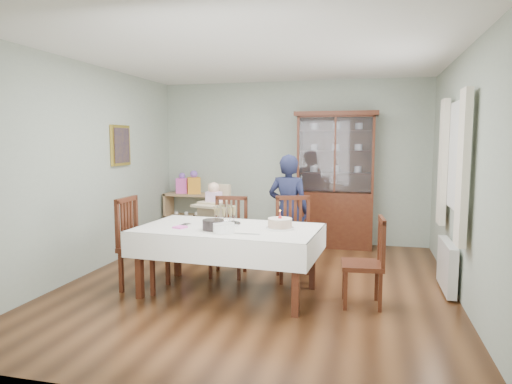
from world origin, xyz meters
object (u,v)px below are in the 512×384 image
(birthday_cake, at_px, (280,224))
(gift_bag_orange, at_px, (194,183))
(china_cabinet, at_px, (335,178))
(chair_far_left, at_px, (228,252))
(champagne_tray, at_px, (225,219))
(gift_bag_pink, at_px, (182,184))
(chair_end_right, at_px, (363,279))
(chair_far_right, at_px, (294,255))
(high_chair, at_px, (214,229))
(sideboard, at_px, (191,216))
(chair_end_left, at_px, (143,262))
(dining_table, at_px, (229,260))
(woman, at_px, (288,211))

(birthday_cake, bearing_deg, gift_bag_orange, 128.03)
(china_cabinet, distance_m, chair_far_left, 2.42)
(birthday_cake, bearing_deg, champagne_tray, 172.50)
(china_cabinet, bearing_deg, gift_bag_pink, 179.97)
(chair_end_right, distance_m, champagne_tray, 1.66)
(chair_far_left, relative_size, champagne_tray, 2.78)
(chair_far_right, height_order, birthday_cake, chair_far_right)
(chair_end_right, xyz_separation_m, high_chair, (-2.13, 1.42, 0.16))
(sideboard, distance_m, birthday_cake, 3.35)
(chair_far_left, relative_size, birthday_cake, 3.24)
(sideboard, relative_size, chair_far_right, 0.88)
(chair_end_right, distance_m, birthday_cake, 1.06)
(sideboard, relative_size, birthday_cake, 2.93)
(high_chair, distance_m, gift_bag_pink, 1.66)
(china_cabinet, bearing_deg, chair_far_left, -122.14)
(china_cabinet, xyz_separation_m, chair_end_right, (0.49, -2.64, -0.85))
(chair_far_right, relative_size, gift_bag_pink, 2.82)
(chair_end_left, bearing_deg, birthday_cake, -85.35)
(chair_end_left, distance_m, gift_bag_orange, 2.80)
(chair_end_right, bearing_deg, china_cabinet, -174.35)
(chair_far_right, relative_size, champagne_tray, 2.85)
(dining_table, distance_m, gift_bag_pink, 3.16)
(chair_end_left, distance_m, chair_end_right, 2.50)
(chair_far_right, distance_m, woman, 0.76)
(sideboard, bearing_deg, dining_table, -60.25)
(dining_table, xyz_separation_m, gift_bag_pink, (-1.66, 2.62, 0.58))
(dining_table, height_order, chair_end_left, chair_end_left)
(high_chair, xyz_separation_m, champagne_tray, (0.57, -1.27, 0.39))
(woman, relative_size, gift_bag_pink, 4.25)
(birthday_cake, relative_size, gift_bag_orange, 0.76)
(sideboard, bearing_deg, chair_end_left, -79.74)
(woman, height_order, birthday_cake, woman)
(chair_end_left, bearing_deg, champagne_tray, -77.34)
(gift_bag_pink, xyz_separation_m, gift_bag_orange, (0.22, 0.00, 0.02))
(champagne_tray, height_order, gift_bag_pink, gift_bag_pink)
(woman, distance_m, high_chair, 1.16)
(dining_table, distance_m, chair_end_right, 1.48)
(china_cabinet, height_order, sideboard, china_cabinet)
(high_chair, bearing_deg, gift_bag_pink, 145.90)
(china_cabinet, bearing_deg, high_chair, -143.51)
(china_cabinet, height_order, birthday_cake, china_cabinet)
(chair_end_left, bearing_deg, woman, -46.85)
(chair_far_right, distance_m, high_chair, 1.47)
(china_cabinet, relative_size, gift_bag_pink, 6.01)
(champagne_tray, bearing_deg, high_chair, 114.28)
(gift_bag_orange, bearing_deg, chair_end_right, -42.18)
(sideboard, xyz_separation_m, high_chair, (0.86, -1.24, 0.04))
(gift_bag_pink, bearing_deg, china_cabinet, -0.03)
(chair_far_right, distance_m, chair_end_right, 1.12)
(woman, xyz_separation_m, champagne_tray, (-0.54, -1.16, 0.06))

